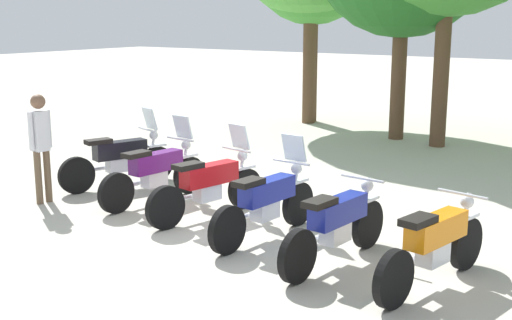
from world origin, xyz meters
TOP-DOWN VIEW (x-y plane):
  - ground_plane at (0.00, 0.00)m, footprint 80.00×80.00m
  - motorcycle_0 at (-3.07, 0.75)m, footprint 0.89×2.10m
  - motorcycle_1 at (-1.85, 0.34)m, footprint 0.64×2.19m
  - motorcycle_2 at (-0.61, 0.15)m, footprint 0.75×2.16m
  - motorcycle_3 at (0.62, -0.16)m, footprint 0.62×2.19m
  - motorcycle_4 at (1.85, -0.49)m, footprint 0.63×2.19m
  - motorcycle_5 at (3.09, -0.52)m, footprint 0.73×2.17m
  - person_0 at (-3.35, -0.71)m, footprint 0.26×0.41m

SIDE VIEW (x-z plane):
  - ground_plane at x=0.00m, z-range 0.00..0.00m
  - motorcycle_4 at x=1.85m, z-range 0.01..1.00m
  - motorcycle_5 at x=3.09m, z-range 0.01..1.00m
  - motorcycle_0 at x=-3.07m, z-range -0.17..1.20m
  - motorcycle_1 at x=-1.85m, z-range -0.17..1.20m
  - motorcycle_2 at x=-0.61m, z-range -0.17..1.20m
  - motorcycle_3 at x=0.62m, z-range -0.17..1.20m
  - person_0 at x=-3.35m, z-range 0.16..1.93m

